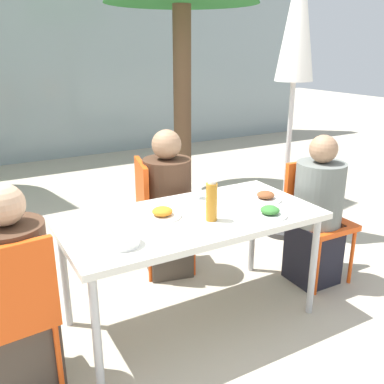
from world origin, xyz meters
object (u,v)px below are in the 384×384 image
at_px(chair_left, 10,308).
at_px(chair_right, 314,211).
at_px(drinking_cup, 197,191).
at_px(salad_bowl, 122,239).
at_px(person_right, 317,216).
at_px(person_far, 168,208).
at_px(person_left, 17,299).
at_px(chair_far, 156,207).
at_px(bottle, 212,201).
at_px(closed_umbrella, 297,31).

height_order(chair_left, chair_right, same).
distance_m(drinking_cup, salad_bowl, 0.81).
relative_size(chair_right, person_right, 0.80).
xyz_separation_m(person_right, person_far, (-0.88, 0.65, 0.01)).
xyz_separation_m(chair_left, person_far, (1.21, 0.80, 0.00)).
relative_size(chair_left, person_left, 0.80).
xyz_separation_m(chair_right, person_far, (-0.93, 0.57, 0.00)).
xyz_separation_m(chair_far, bottle, (-0.01, -0.82, 0.31)).
height_order(person_right, chair_far, person_right).
bearing_deg(chair_left, salad_bowl, -5.07).
relative_size(drinking_cup, salad_bowl, 0.55).
distance_m(chair_left, chair_far, 1.44).
bearing_deg(salad_bowl, chair_far, 56.20).
bearing_deg(bottle, person_right, 5.82).
height_order(chair_left, person_right, person_right).
bearing_deg(chair_left, person_far, 28.69).
bearing_deg(chair_far, person_left, -41.61).
relative_size(bottle, drinking_cup, 2.39).
bearing_deg(person_far, chair_right, 71.40).
xyz_separation_m(chair_left, chair_right, (2.15, 0.23, 0.00)).
distance_m(chair_left, person_left, 0.09).
bearing_deg(closed_umbrella, bottle, -147.00).
bearing_deg(salad_bowl, drinking_cup, 31.97).
height_order(chair_left, person_left, person_left).
bearing_deg(closed_umbrella, person_right, -116.52).
xyz_separation_m(person_left, person_right, (2.05, 0.07, 0.00)).
relative_size(bottle, salad_bowl, 1.32).
distance_m(person_left, chair_far, 1.36).
bearing_deg(person_right, drinking_cup, -16.96).
distance_m(person_left, person_right, 2.05).
relative_size(person_right, salad_bowl, 6.04).
bearing_deg(chair_right, person_right, 57.94).
xyz_separation_m(closed_umbrella, salad_bowl, (-1.92, -0.93, -1.05)).
bearing_deg(drinking_cup, chair_left, -161.20).
distance_m(person_left, drinking_cup, 1.28).
bearing_deg(salad_bowl, closed_umbrella, 25.94).
height_order(person_right, closed_umbrella, closed_umbrella).
relative_size(chair_right, bottle, 3.65).
height_order(chair_right, person_far, person_far).
distance_m(person_left, chair_right, 2.11).
distance_m(person_far, bottle, 0.81).
xyz_separation_m(bottle, drinking_cup, (0.12, 0.37, -0.07)).
height_order(person_left, closed_umbrella, closed_umbrella).
bearing_deg(closed_umbrella, chair_right, -115.73).
distance_m(chair_left, salad_bowl, 0.61).
distance_m(bottle, drinking_cup, 0.39).
height_order(chair_right, closed_umbrella, closed_umbrella).
distance_m(person_right, chair_far, 1.19).
distance_m(person_right, salad_bowl, 1.56).
bearing_deg(chair_right, chair_left, 7.12).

